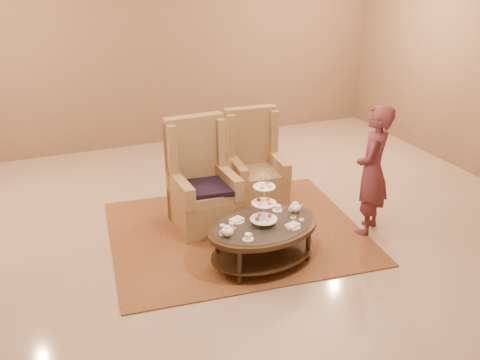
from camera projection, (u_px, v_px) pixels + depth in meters
name	position (u px, v px, depth m)	size (l,w,h in m)	color
ground	(252.00, 250.00, 6.12)	(8.00, 8.00, 0.00)	tan
ceiling	(252.00, 250.00, 6.12)	(8.00, 8.00, 0.02)	white
wall_back	(157.00, 42.00, 8.81)	(8.00, 0.04, 3.50)	#87644A
rug	(236.00, 232.00, 6.49)	(3.19, 2.75, 0.02)	brown
tea_table	(263.00, 231.00, 5.72)	(1.40, 1.07, 1.07)	black
armchair_left	(202.00, 190.00, 6.53)	(0.75, 0.78, 1.34)	#997548
armchair_right	(255.00, 173.00, 7.10)	(0.74, 0.76, 1.28)	#997548
person	(372.00, 171.00, 6.22)	(0.68, 0.67, 1.58)	brown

